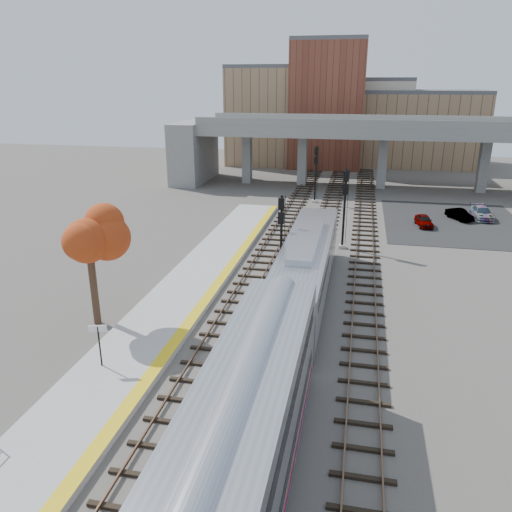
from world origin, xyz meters
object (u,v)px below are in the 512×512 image
at_px(signal_mast_near, 281,242).
at_px(tree, 88,240).
at_px(car_b, 460,215).
at_px(locomotive, 306,266).
at_px(signal_mast_far, 315,175).
at_px(signal_mast_mid, 344,210).
at_px(car_a, 424,221).
at_px(car_c, 482,213).

distance_m(signal_mast_near, tree, 13.47).
relative_size(tree, car_b, 2.10).
height_order(locomotive, signal_mast_far, signal_mast_far).
relative_size(locomotive, signal_mast_mid, 2.69).
bearing_deg(signal_mast_near, car_b, 53.04).
relative_size(car_a, car_c, 0.77).
bearing_deg(car_a, signal_mast_far, 137.24).
height_order(locomotive, car_b, locomotive).
xyz_separation_m(locomotive, signal_mast_mid, (2.00, 11.19, 1.24)).
bearing_deg(car_b, car_c, -6.93).
bearing_deg(tree, signal_mast_near, 41.62).
bearing_deg(car_c, car_b, -161.32).
distance_m(signal_mast_near, car_a, 21.55).
xyz_separation_m(signal_mast_near, signal_mast_mid, (4.10, 8.94, 0.38)).
distance_m(locomotive, car_a, 22.37).
bearing_deg(signal_mast_near, car_a, 56.11).
distance_m(signal_mast_far, car_b, 16.90).
height_order(signal_mast_mid, tree, tree).
relative_size(signal_mast_mid, tree, 0.98).
bearing_deg(locomotive, car_b, 59.44).
relative_size(locomotive, signal_mast_far, 2.80).
distance_m(signal_mast_mid, car_b, 17.24).
height_order(locomotive, tree, tree).
height_order(signal_mast_mid, car_a, signal_mast_mid).
distance_m(tree, car_b, 39.86).
distance_m(locomotive, tree, 14.05).
height_order(car_a, car_b, car_a).
relative_size(signal_mast_near, car_b, 1.88).
xyz_separation_m(signal_mast_far, car_b, (15.92, -4.98, -2.72)).
xyz_separation_m(locomotive, signal_mast_far, (-2.10, 28.39, 1.05)).
distance_m(signal_mast_mid, car_c, 19.58).
bearing_deg(signal_mast_near, signal_mast_mid, 65.36).
relative_size(signal_mast_near, car_c, 1.47).
bearing_deg(car_b, signal_mast_far, 134.32).
bearing_deg(signal_mast_far, locomotive, -85.77).
bearing_deg(signal_mast_far, tree, -105.85).
xyz_separation_m(locomotive, car_a, (9.84, 20.02, -1.66)).
distance_m(signal_mast_near, signal_mast_far, 26.13).
distance_m(signal_mast_far, car_c, 18.95).
bearing_deg(car_c, tree, -135.10).
distance_m(signal_mast_near, car_c, 28.80).
bearing_deg(car_c, signal_mast_mid, -139.91).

